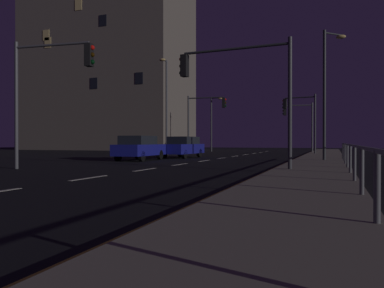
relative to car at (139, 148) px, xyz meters
name	(u,v)px	position (x,y,z in m)	size (l,w,h in m)	color
ground_plane	(183,164)	(4.12, -2.79, -0.82)	(112.00, 112.00, 0.00)	black
sidewalk_right	(316,165)	(10.94, -2.79, -0.75)	(2.92, 77.00, 0.14)	gray
lane_markings_center	(204,161)	(4.12, 0.71, -0.82)	(0.14, 50.00, 0.01)	silver
lane_edge_line	(290,161)	(9.23, 2.21, -0.82)	(0.14, 53.00, 0.01)	gold
car	(139,148)	(0.00, 0.00, 0.00)	(1.98, 4.46, 1.57)	navy
car_oncoming	(183,147)	(1.16, 4.62, 0.00)	(2.03, 4.48, 1.57)	navy
traffic_light_near_left	(299,118)	(8.42, 18.22, 2.79)	(2.98, 0.65, 4.98)	#4C4C51
traffic_light_near_right	(204,113)	(0.01, 13.15, 3.15)	(3.85, 0.45, 5.66)	#38383D
traffic_light_far_center	(301,113)	(8.91, 14.17, 3.01)	(3.00, 0.59, 5.32)	#38383D
traffic_light_mid_left	(48,78)	(0.16, -8.59, 3.12)	(3.88, 0.62, 5.60)	#4C4C51
traffic_light_far_left	(237,78)	(7.97, -6.53, 2.99)	(4.84, 0.52, 5.14)	#38383D
street_lamp_mid_block	(327,83)	(11.36, 1.79, 3.80)	(1.28, 1.15, 7.54)	#2D3033
street_lamp_median	(213,119)	(-1.94, 22.43, 3.15)	(1.56, 0.60, 6.58)	#38383D
street_lamp_far_end	(166,99)	(-2.28, 9.29, 4.16)	(0.64, 1.76, 8.45)	#4C4C51
barrier_fence	(352,152)	(12.25, -9.25, 0.05)	(0.09, 26.17, 0.98)	#59595E
building_distant	(108,53)	(-20.24, 28.20, 13.71)	(23.76, 12.28, 29.07)	#6B6056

